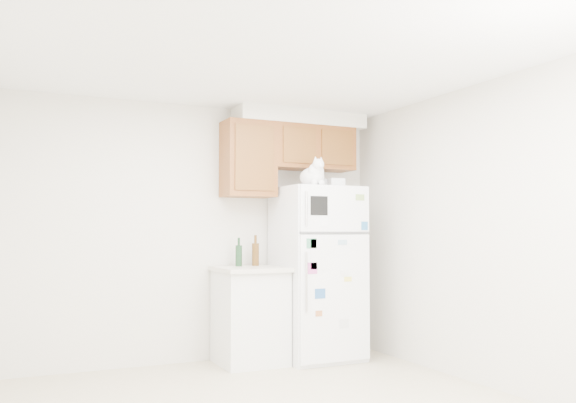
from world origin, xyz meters
TOP-DOWN VIEW (x-y plane):
  - room_shell at (0.12, 0.24)m, footprint 3.84×4.04m
  - refrigerator at (1.16, 1.61)m, footprint 0.76×0.78m
  - base_counter at (0.47, 1.68)m, footprint 0.64×0.64m
  - cat at (1.04, 1.46)m, footprint 0.27×0.40m
  - storage_box_back at (1.31, 1.78)m, footprint 0.19×0.15m
  - storage_box_front at (1.33, 1.52)m, footprint 0.16×0.13m
  - bottle_green at (0.40, 1.83)m, footprint 0.07×0.07m
  - bottle_amber at (0.59, 1.84)m, footprint 0.07×0.07m

SIDE VIEW (x-z plane):
  - base_counter at x=0.47m, z-range 0.00..0.92m
  - refrigerator at x=1.16m, z-range 0.00..1.70m
  - bottle_green at x=0.40m, z-range 0.92..1.20m
  - bottle_amber at x=0.59m, z-range 0.92..1.22m
  - room_shell at x=0.12m, z-range 0.41..2.93m
  - storage_box_front at x=1.33m, z-range 1.70..1.79m
  - storage_box_back at x=1.31m, z-range 1.70..1.80m
  - cat at x=1.04m, z-range 1.66..1.95m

